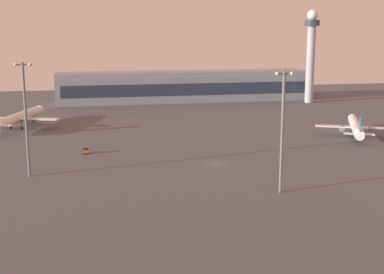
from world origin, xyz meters
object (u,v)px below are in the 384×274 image
object	(u,v)px
airplane_near_gate	(356,127)
airplane_far_stand	(18,118)
control_tower	(311,50)
pushback_tug	(86,151)
apron_light_east	(282,125)
apron_light_west	(26,113)

from	to	relation	value
airplane_near_gate	airplane_far_stand	distance (m)	130.99
control_tower	pushback_tug	distance (m)	157.20
airplane_near_gate	apron_light_east	bearing A→B (deg)	-106.93
airplane_near_gate	airplane_far_stand	size ratio (longest dim) A/B	0.84
control_tower	airplane_near_gate	xyz separation A→B (m)	(-21.51, -90.18, -24.40)
apron_light_east	apron_light_west	xyz separation A→B (m)	(-60.92, 26.70, 0.61)
control_tower	airplane_far_stand	bearing A→B (deg)	-161.53
airplane_far_stand	pushback_tug	xyz separation A→B (m)	(26.45, -50.06, -3.14)
control_tower	apron_light_east	size ratio (longest dim) A/B	1.69
airplane_far_stand	apron_light_west	world-z (taller)	apron_light_west
apron_light_west	airplane_near_gate	bearing A→B (deg)	15.81
apron_light_east	apron_light_west	bearing A→B (deg)	156.33
pushback_tug	apron_light_east	world-z (taller)	apron_light_east
airplane_near_gate	airplane_far_stand	bearing A→B (deg)	-173.93
airplane_far_stand	control_tower	bearing A→B (deg)	36.39
control_tower	airplane_far_stand	size ratio (longest dim) A/B	1.17
pushback_tug	apron_light_east	xyz separation A→B (m)	(45.99, -50.05, 15.42)
airplane_near_gate	apron_light_west	bearing A→B (deg)	-139.65
apron_light_west	airplane_far_stand	bearing A→B (deg)	98.92
airplane_near_gate	apron_light_east	size ratio (longest dim) A/B	1.21
airplane_near_gate	airplane_far_stand	xyz separation A→B (m)	(-124.24, 41.50, 0.55)
airplane_far_stand	apron_light_east	distance (m)	124.18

